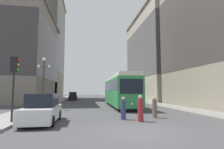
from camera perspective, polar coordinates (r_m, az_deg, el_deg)
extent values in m
plane|color=#424244|center=(9.28, 8.28, -17.69)|extent=(200.00, 200.00, 0.00)
cube|color=gray|center=(49.01, -15.01, -7.43)|extent=(2.76, 120.00, 0.15)
cube|color=gray|center=(49.84, 3.57, -7.57)|extent=(2.76, 120.00, 0.15)
cube|color=black|center=(23.24, 2.46, -9.84)|extent=(2.49, 12.21, 0.35)
cube|color=#2D8447|center=(23.17, 2.44, -5.59)|extent=(2.91, 13.27, 3.10)
cube|color=black|center=(23.18, 2.44, -3.86)|extent=(2.93, 12.74, 1.08)
cube|color=silver|center=(23.23, 2.43, -1.22)|extent=(2.69, 13.00, 0.44)
cube|color=black|center=(16.72, 6.28, -3.78)|extent=(2.21, 0.13, 1.40)
sphere|color=#F2EACC|center=(16.69, 6.39, -9.42)|extent=(0.24, 0.24, 0.24)
cube|color=black|center=(37.26, 3.30, -8.16)|extent=(2.62, 11.85, 0.35)
cube|color=silver|center=(37.21, 3.28, -5.50)|extent=(3.04, 12.88, 3.10)
cube|color=black|center=(37.21, 3.28, -4.67)|extent=(3.05, 12.37, 1.30)
cube|color=black|center=(31.07, 6.16, -4.94)|extent=(2.31, 0.17, 1.71)
cylinder|color=black|center=(39.56, -13.73, -7.64)|extent=(0.21, 0.65, 0.64)
cylinder|color=black|center=(42.45, -13.58, -7.48)|extent=(0.21, 0.65, 0.64)
cylinder|color=black|center=(39.54, -11.23, -7.69)|extent=(0.21, 0.65, 0.64)
cylinder|color=black|center=(42.43, -11.25, -7.53)|extent=(0.21, 0.65, 0.64)
cube|color=black|center=(40.98, -12.44, -7.19)|extent=(2.02, 4.75, 0.84)
cube|color=black|center=(41.07, -12.42, -6.04)|extent=(1.71, 2.64, 0.80)
cylinder|color=black|center=(11.17, -27.52, -13.36)|extent=(0.18, 0.64, 0.64)
cylinder|color=black|center=(13.78, -23.79, -11.88)|extent=(0.18, 0.64, 0.64)
cylinder|color=black|center=(10.76, -18.61, -14.01)|extent=(0.18, 0.64, 0.64)
cylinder|color=black|center=(13.45, -16.57, -12.28)|extent=(0.18, 0.64, 0.64)
cube|color=silver|center=(12.22, -21.48, -11.52)|extent=(1.80, 4.42, 0.84)
cube|color=black|center=(12.27, -21.23, -7.66)|extent=(1.59, 2.43, 0.80)
cylinder|color=navy|center=(12.77, 3.65, -11.25)|extent=(0.36, 0.36, 1.36)
sphere|color=tan|center=(12.72, 3.63, -7.71)|extent=(0.24, 0.24, 0.24)
cylinder|color=maroon|center=(12.11, 9.12, -11.22)|extent=(0.39, 0.39, 1.48)
sphere|color=tan|center=(12.05, 9.06, -7.17)|extent=(0.26, 0.26, 0.26)
cylinder|color=#6B5B4C|center=(13.92, 13.55, -10.62)|extent=(0.36, 0.36, 1.36)
sphere|color=tan|center=(13.87, 13.48, -7.37)|extent=(0.24, 0.24, 0.24)
cylinder|color=#232328|center=(12.40, -29.18, -4.08)|extent=(0.12, 0.12, 3.94)
cube|color=black|center=(12.51, -28.86, 2.78)|extent=(0.36, 0.36, 0.95)
sphere|color=red|center=(12.48, -27.94, 4.17)|extent=(0.18, 0.18, 0.18)
sphere|color=gold|center=(12.44, -28.00, 2.78)|extent=(0.18, 0.18, 0.18)
sphere|color=green|center=(12.40, -28.06, 1.39)|extent=(0.18, 0.18, 0.18)
cylinder|color=#333338|center=(20.90, -21.20, -2.92)|extent=(0.16, 0.16, 5.20)
sphere|color=white|center=(21.19, -20.95, 4.56)|extent=(0.36, 0.36, 0.36)
sphere|color=white|center=(21.19, -22.47, 2.46)|extent=(0.31, 0.31, 0.31)
sphere|color=white|center=(20.96, -19.55, 2.44)|extent=(0.31, 0.31, 0.31)
cube|color=#333338|center=(21.07, -21.02, 2.45)|extent=(1.10, 0.06, 0.06)
cube|color=gray|center=(52.86, -23.44, 8.01)|extent=(13.58, 16.12, 27.63)
cube|color=#494440|center=(53.18, -23.38, 9.46)|extent=(13.62, 16.16, 16.58)
cube|color=slate|center=(37.61, -26.95, 4.77)|extent=(10.26, 18.82, 16.46)
cube|color=#3D3838|center=(37.75, -26.89, 6.00)|extent=(10.30, 18.86, 9.87)
cube|color=#685F56|center=(39.90, -26.41, 16.85)|extent=(10.86, 19.42, 0.50)
cube|color=#B2A893|center=(43.76, 17.54, 5.01)|extent=(14.52, 20.83, 19.37)
cube|color=#595451|center=(43.94, 17.51, 6.25)|extent=(14.56, 20.87, 11.62)
cube|color=gray|center=(46.55, 17.18, 17.13)|extent=(15.12, 21.43, 0.50)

